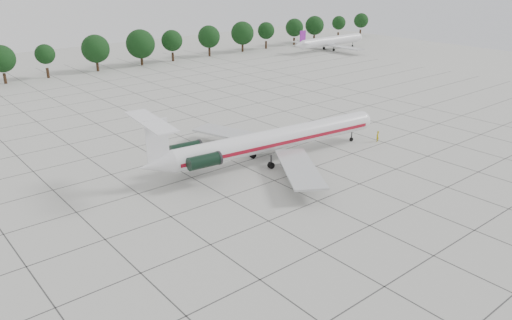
# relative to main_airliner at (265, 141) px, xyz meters

# --- Properties ---
(ground) EXTENTS (260.00, 260.00, 0.00)m
(ground) POSITION_rel_main_airliner_xyz_m (-3.38, -5.90, -3.28)
(ground) COLOR #B8B8B0
(ground) RESTS_ON ground
(apron_joints) EXTENTS (170.00, 170.00, 0.02)m
(apron_joints) POSITION_rel_main_airliner_xyz_m (-3.38, 9.10, -3.27)
(apron_joints) COLOR #383838
(apron_joints) RESTS_ON ground
(main_airliner) EXTENTS (39.52, 30.93, 9.29)m
(main_airliner) POSITION_rel_main_airliner_xyz_m (0.00, 0.00, 0.00)
(main_airliner) COLOR silver
(main_airliner) RESTS_ON ground
(ground_crew) EXTENTS (0.78, 0.68, 1.82)m
(ground_crew) POSITION_rel_main_airliner_xyz_m (20.07, -4.83, -2.37)
(ground_crew) COLOR #B9A40A
(ground_crew) RESTS_ON ground
(bg_airliner_e) EXTENTS (28.24, 27.20, 7.40)m
(bg_airliner_e) POSITION_rel_main_airliner_xyz_m (83.01, 63.04, -0.37)
(bg_airliner_e) COLOR silver
(bg_airliner_e) RESTS_ON ground
(tree_line) EXTENTS (249.86, 8.44, 10.22)m
(tree_line) POSITION_rel_main_airliner_xyz_m (-15.07, 79.10, 2.70)
(tree_line) COLOR #332114
(tree_line) RESTS_ON ground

